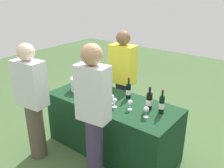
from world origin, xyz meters
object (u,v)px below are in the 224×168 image
wine_glass_3 (130,103)px  server_pouring (123,78)px  wine_glass_0 (92,93)px  wine_glass_2 (115,101)px  ice_bucket (78,84)px  wine_glass_1 (112,97)px  wine_glass_4 (146,110)px  wine_bottle_0 (78,79)px  wine_bottle_4 (162,105)px  wine_bottle_1 (86,80)px  wine_bottle_3 (149,101)px  guest_1 (93,111)px  wine_bottle_2 (128,91)px  guest_0 (32,100)px

wine_glass_3 → server_pouring: 0.91m
wine_glass_0 → wine_glass_2: size_ratio=1.07×
wine_glass_0 → ice_bucket: bearing=162.7°
wine_glass_1 → wine_glass_4: (0.56, -0.04, 0.01)m
wine_glass_2 → wine_glass_1: bearing=145.3°
wine_bottle_0 → server_pouring: server_pouring is taller
wine_bottle_4 → server_pouring: size_ratio=0.19×
wine_bottle_1 → wine_bottle_3: 1.17m
wine_glass_4 → guest_1: bearing=-126.4°
wine_bottle_2 → wine_glass_1: (-0.08, -0.28, -0.02)m
wine_glass_2 → guest_0: (-0.88, -0.65, -0.00)m
wine_bottle_0 → wine_bottle_4: 1.48m
wine_glass_3 → wine_glass_4: size_ratio=0.96×
wine_glass_0 → wine_glass_3: bearing=8.6°
wine_glass_0 → wine_glass_4: (0.85, 0.05, 0.00)m
wine_glass_2 → wine_glass_4: bearing=3.2°
wine_glass_3 → guest_1: size_ratio=0.08×
wine_bottle_1 → server_pouring: size_ratio=0.20×
guest_1 → ice_bucket: bearing=137.5°
wine_bottle_2 → wine_glass_0: size_ratio=2.22×
wine_bottle_2 → wine_bottle_4: bearing=-10.7°
wine_glass_1 → server_pouring: (-0.31, 0.68, 0.01)m
wine_bottle_1 → guest_0: size_ratio=0.20×
wine_glass_0 → wine_bottle_4: bearing=15.0°
wine_bottle_0 → guest_1: (1.00, -0.74, 0.06)m
wine_bottle_2 → wine_glass_1: bearing=-105.2°
wine_bottle_0 → wine_glass_0: 0.60m
wine_glass_1 → guest_1: size_ratio=0.07×
wine_glass_2 → server_pouring: bearing=118.9°
server_pouring → guest_0: (-0.47, -1.39, -0.01)m
wine_bottle_2 → guest_0: (-0.86, -0.99, -0.02)m
wine_bottle_4 → wine_bottle_3: bearing=-178.0°
wine_bottle_3 → ice_bucket: (-1.17, -0.12, -0.02)m
wine_glass_2 → wine_glass_4: wine_glass_4 is taller
wine_bottle_2 → wine_glass_3: wine_bottle_2 is taller
wine_glass_0 → wine_glass_4: 0.85m
wine_glass_3 → server_pouring: server_pouring is taller
wine_bottle_2 → guest_1: guest_1 is taller
wine_glass_2 → ice_bucket: bearing=172.5°
wine_bottle_3 → wine_glass_3: (-0.19, -0.16, -0.02)m
wine_glass_3 → ice_bucket: bearing=178.0°
server_pouring → ice_bucket: bearing=57.6°
wine_bottle_4 → ice_bucket: size_ratio=1.45×
wine_glass_1 → wine_glass_2: same height
wine_bottle_3 → server_pouring: size_ratio=0.19×
wine_glass_4 → ice_bucket: (-1.25, 0.08, -0.00)m
wine_bottle_1 → wine_bottle_2: bearing=5.0°
wine_glass_3 → guest_0: size_ratio=0.08×
wine_bottle_4 → guest_0: 1.69m
wine_bottle_4 → wine_bottle_0: bearing=179.4°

